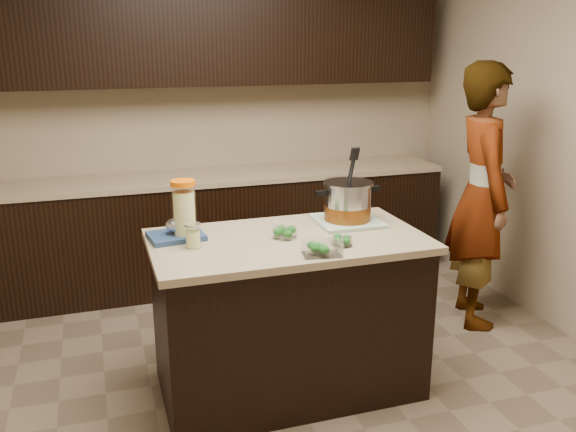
# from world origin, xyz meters

# --- Properties ---
(ground_plane) EXTENTS (4.00, 4.00, 0.00)m
(ground_plane) POSITION_xyz_m (0.00, 0.00, 0.00)
(ground_plane) COLOR brown
(ground_plane) RESTS_ON ground
(room_shell) EXTENTS (4.04, 4.04, 2.72)m
(room_shell) POSITION_xyz_m (0.00, 0.00, 1.71)
(room_shell) COLOR tan
(room_shell) RESTS_ON ground
(back_cabinets) EXTENTS (3.60, 0.63, 2.33)m
(back_cabinets) POSITION_xyz_m (0.00, 1.74, 0.94)
(back_cabinets) COLOR black
(back_cabinets) RESTS_ON ground
(island) EXTENTS (1.46, 0.81, 0.90)m
(island) POSITION_xyz_m (0.00, 0.00, 0.45)
(island) COLOR black
(island) RESTS_ON ground
(dish_towel) EXTENTS (0.37, 0.37, 0.02)m
(dish_towel) POSITION_xyz_m (0.41, 0.16, 0.91)
(dish_towel) COLOR #57825B
(dish_towel) RESTS_ON island
(stock_pot) EXTENTS (0.40, 0.29, 0.40)m
(stock_pot) POSITION_xyz_m (0.41, 0.16, 1.01)
(stock_pot) COLOR #B7B7BC
(stock_pot) RESTS_ON dish_towel
(lemonade_pitcher) EXTENTS (0.17, 0.17, 0.31)m
(lemonade_pitcher) POSITION_xyz_m (-0.52, 0.14, 1.05)
(lemonade_pitcher) COLOR #DEDE88
(lemonade_pitcher) RESTS_ON island
(mason_jar) EXTENTS (0.10, 0.10, 0.13)m
(mason_jar) POSITION_xyz_m (-0.51, -0.00, 0.96)
(mason_jar) COLOR #DEDE88
(mason_jar) RESTS_ON island
(broccoli_tub_left) EXTENTS (0.15, 0.15, 0.06)m
(broccoli_tub_left) POSITION_xyz_m (-0.02, 0.00, 0.93)
(broccoli_tub_left) COLOR silver
(broccoli_tub_left) RESTS_ON island
(broccoli_tub_right) EXTENTS (0.11, 0.11, 0.05)m
(broccoli_tub_right) POSITION_xyz_m (0.22, -0.21, 0.92)
(broccoli_tub_right) COLOR silver
(broccoli_tub_right) RESTS_ON island
(broccoli_tub_rect) EXTENTS (0.21, 0.16, 0.07)m
(broccoli_tub_rect) POSITION_xyz_m (0.07, -0.31, 0.93)
(broccoli_tub_rect) COLOR silver
(broccoli_tub_rect) RESTS_ON island
(blue_tray) EXTENTS (0.31, 0.26, 0.11)m
(blue_tray) POSITION_xyz_m (-0.56, 0.17, 0.94)
(blue_tray) COLOR navy
(blue_tray) RESTS_ON island
(person) EXTENTS (0.62, 0.76, 1.79)m
(person) POSITION_xyz_m (1.53, 0.45, 0.89)
(person) COLOR gray
(person) RESTS_ON ground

